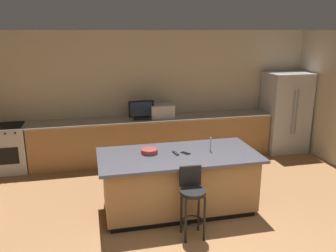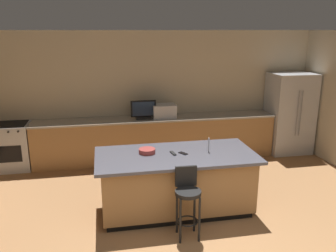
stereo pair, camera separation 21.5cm
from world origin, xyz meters
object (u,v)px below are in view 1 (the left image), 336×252
cell_phone (186,153)px  refrigerator (285,112)px  bar_stool_center (192,197)px  fruit_bowl (149,151)px  range_oven (6,149)px  tv_remote (176,153)px  microwave (162,111)px  tv_monitor (141,111)px  kitchen_island (178,182)px

cell_phone → refrigerator: bearing=4.5°
bar_stool_center → fruit_bowl: (-0.42, 0.83, 0.37)m
refrigerator → bar_stool_center: refrigerator is taller
range_oven → tv_remote: same height
tv_remote → microwave: bearing=74.4°
bar_stool_center → cell_phone: bearing=83.6°
refrigerator → cell_phone: 3.64m
range_oven → tv_remote: 3.60m
range_oven → tv_monitor: bearing=-1.1°
microwave → tv_monitor: (-0.43, -0.05, 0.04)m
kitchen_island → fruit_bowl: (-0.41, 0.12, 0.48)m
refrigerator → microwave: refrigerator is taller
refrigerator → tv_monitor: size_ratio=3.45×
range_oven → microwave: (3.07, 0.00, 0.58)m
bar_stool_center → cell_phone: 0.79m
range_oven → bar_stool_center: bar_stool_center is taller
bar_stool_center → tv_monitor: bearing=96.3°
kitchen_island → microwave: microwave is taller
tv_monitor → tv_remote: 2.16m
kitchen_island → fruit_bowl: bearing=163.8°
range_oven → fruit_bowl: fruit_bowl is taller
fruit_bowl → refrigerator: bearing=30.6°
range_oven → tv_remote: (2.81, -2.20, 0.46)m
bar_stool_center → kitchen_island: bearing=92.1°
range_oven → tv_monitor: 2.71m
kitchen_island → tv_monitor: (-0.22, 2.17, 0.62)m
range_oven → fruit_bowl: (2.44, -2.10, 0.48)m
fruit_bowl → bar_stool_center: bearing=-63.4°
tv_monitor → tv_remote: tv_monitor is taller
microwave → fruit_bowl: (-0.63, -2.10, -0.10)m
kitchen_island → tv_monitor: size_ratio=4.60×
kitchen_island → tv_monitor: tv_monitor is taller
tv_monitor → bar_stool_center: (0.22, -2.88, -0.52)m
refrigerator → range_oven: size_ratio=1.91×
refrigerator → tv_remote: (-3.08, -2.14, 0.03)m
bar_stool_center → tv_remote: bar_stool_center is taller
tv_monitor → cell_phone: (0.32, -2.17, -0.17)m
tv_monitor → cell_phone: size_ratio=3.42×
kitchen_island → tv_monitor: 2.26m
cell_phone → tv_remote: 0.15m
bar_stool_center → refrigerator: bearing=45.3°
microwave → bar_stool_center: size_ratio=0.50×
range_oven → bar_stool_center: (2.86, -2.93, 0.11)m
refrigerator → cell_phone: refrigerator is taller
microwave → tv_monitor: 0.44m
fruit_bowl → tv_remote: 0.39m
cell_phone → range_oven: bearing=111.3°
refrigerator → fruit_bowl: refrigerator is taller
tv_monitor → tv_remote: (0.17, -2.15, -0.17)m
microwave → tv_remote: bearing=-96.7°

